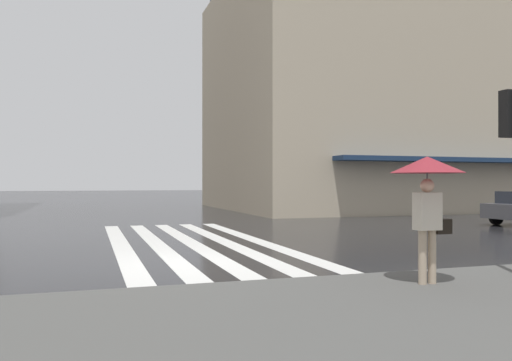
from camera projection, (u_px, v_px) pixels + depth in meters
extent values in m
plane|color=black|center=(180.00, 264.00, 11.18)|extent=(220.00, 220.00, 0.00)
cube|color=silver|center=(254.00, 240.00, 15.91)|extent=(13.00, 0.50, 0.01)
cube|color=silver|center=(223.00, 241.00, 15.60)|extent=(13.00, 0.50, 0.01)
cube|color=silver|center=(190.00, 242.00, 15.29)|extent=(13.00, 0.50, 0.01)
cube|color=silver|center=(156.00, 243.00, 14.98)|extent=(13.00, 0.50, 0.01)
cube|color=silver|center=(121.00, 245.00, 14.67)|extent=(13.00, 0.50, 0.01)
cube|color=tan|center=(377.00, 100.00, 36.26)|extent=(16.38, 21.48, 15.17)
cube|color=#192D4C|center=(463.00, 160.00, 27.88)|extent=(1.20, 15.03, 0.24)
cube|color=black|center=(509.00, 114.00, 9.33)|extent=(0.22, 0.30, 0.85)
sphere|color=red|center=(504.00, 99.00, 9.44)|extent=(0.17, 0.17, 0.17)
sphere|color=orange|center=(504.00, 115.00, 9.44)|extent=(0.17, 0.17, 0.17)
sphere|color=green|center=(504.00, 130.00, 9.44)|extent=(0.17, 0.17, 0.17)
cylinder|color=black|center=(496.00, 217.00, 21.65)|extent=(0.20, 0.62, 0.62)
cube|color=beige|center=(427.00, 211.00, 8.23)|extent=(0.24, 0.40, 0.60)
sphere|color=beige|center=(427.00, 186.00, 8.23)|extent=(0.22, 0.22, 0.22)
cylinder|color=tan|center=(422.00, 257.00, 8.19)|extent=(0.13, 0.13, 0.86)
cylinder|color=tan|center=(432.00, 257.00, 8.25)|extent=(0.13, 0.13, 0.86)
cube|color=black|center=(442.00, 226.00, 8.31)|extent=(0.16, 0.28, 0.24)
cone|color=maroon|center=(427.00, 165.00, 8.23)|extent=(1.18, 1.18, 0.26)
cylinder|color=#4C4C51|center=(427.00, 198.00, 8.23)|extent=(0.02, 0.02, 0.81)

